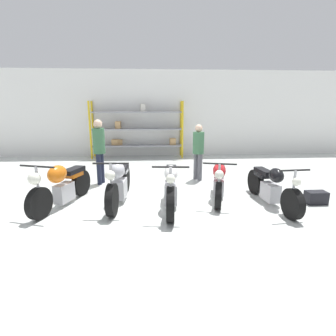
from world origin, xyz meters
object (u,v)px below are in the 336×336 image
at_px(motorcycle_orange, 62,185).
at_px(toolbox, 316,197).
at_px(person_browsing, 99,146).
at_px(motorcycle_silver, 119,183).
at_px(shelving_rack, 137,129).
at_px(motorcycle_red, 219,180).
at_px(person_near_rack, 198,148).
at_px(motorcycle_black, 272,187).
at_px(motorcycle_white, 171,187).

distance_m(motorcycle_orange, toolbox, 5.55).
distance_m(motorcycle_orange, person_browsing, 1.85).
bearing_deg(motorcycle_silver, toolbox, 89.01).
distance_m(shelving_rack, motorcycle_red, 5.76).
relative_size(motorcycle_orange, person_near_rack, 1.24).
relative_size(motorcycle_orange, motorcycle_silver, 0.91).
xyz_separation_m(motorcycle_orange, motorcycle_black, (4.52, -0.19, -0.07)).
height_order(motorcycle_silver, person_browsing, person_browsing).
bearing_deg(shelving_rack, person_near_rack, -62.10).
bearing_deg(motorcycle_silver, motorcycle_red, 97.09).
distance_m(motorcycle_silver, motorcycle_black, 3.34).
bearing_deg(motorcycle_red, person_browsing, -100.08).
relative_size(motorcycle_red, person_near_rack, 1.19).
bearing_deg(person_browsing, motorcycle_white, 147.79).
relative_size(person_browsing, toolbox, 4.01).
height_order(shelving_rack, toolbox, shelving_rack).
height_order(motorcycle_black, toolbox, motorcycle_black).
bearing_deg(shelving_rack, toolbox, -53.93).
xyz_separation_m(motorcycle_orange, person_near_rack, (3.26, 1.90, 0.47)).
bearing_deg(person_browsing, toolbox, 173.20).
height_order(motorcycle_silver, motorcycle_black, motorcycle_silver).
bearing_deg(motorcycle_black, motorcycle_red, -118.77).
relative_size(motorcycle_silver, motorcycle_white, 1.03).
xyz_separation_m(motorcycle_red, person_near_rack, (-0.21, 1.61, 0.50)).
bearing_deg(motorcycle_white, shelving_rack, -165.21).
relative_size(motorcycle_silver, person_browsing, 1.24).
xyz_separation_m(shelving_rack, person_browsing, (-0.81, -3.90, -0.13)).
xyz_separation_m(motorcycle_red, toolbox, (2.06, -0.51, -0.30)).
distance_m(motorcycle_orange, motorcycle_red, 3.49).
distance_m(person_browsing, person_near_rack, 2.77).
relative_size(motorcycle_silver, motorcycle_red, 1.15).
bearing_deg(motorcycle_white, motorcycle_orange, -90.10).
relative_size(motorcycle_white, toolbox, 4.84).
xyz_separation_m(shelving_rack, motorcycle_orange, (-1.31, -5.58, -0.70)).
xyz_separation_m(motorcycle_white, person_browsing, (-1.82, 1.88, 0.60)).
height_order(motorcycle_red, person_browsing, person_browsing).
bearing_deg(motorcycle_black, person_browsing, -119.12).
bearing_deg(motorcycle_red, person_near_rack, -157.53).
relative_size(motorcycle_silver, motorcycle_black, 1.03).
bearing_deg(motorcycle_silver, person_near_rack, 133.87).
distance_m(shelving_rack, person_browsing, 3.99).
distance_m(motorcycle_silver, motorcycle_white, 1.19).
relative_size(shelving_rack, person_near_rack, 2.37).
relative_size(shelving_rack, motorcycle_red, 2.00).
bearing_deg(toolbox, shelving_rack, 126.07).
relative_size(motorcycle_orange, toolbox, 4.54).
height_order(shelving_rack, motorcycle_orange, shelving_rack).
xyz_separation_m(motorcycle_white, motorcycle_red, (1.16, 0.49, -0.01)).
height_order(motorcycle_orange, motorcycle_white, motorcycle_white).
height_order(motorcycle_orange, motorcycle_silver, motorcycle_silver).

